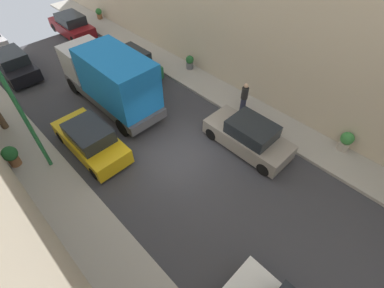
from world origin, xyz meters
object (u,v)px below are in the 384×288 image
object	(u,v)px
parked_car_left_3	(13,64)
parked_car_right_4	(72,25)
delivery_truck	(110,79)
potted_plant_3	(190,62)
potted_plant_1	(346,141)
parked_car_right_3	(132,63)
lamp_post	(10,92)
parked_car_left_2	(91,140)
parked_car_right_2	(249,136)
potted_plant_2	(11,155)
pedestrian	(244,97)
potted_plant_5	(99,13)

from	to	relation	value
parked_car_left_3	parked_car_right_4	distance (m)	6.01
delivery_truck	potted_plant_3	bearing A→B (deg)	-2.33
potted_plant_1	parked_car_right_4	bearing A→B (deg)	98.50
parked_car_right_3	lamp_post	distance (m)	8.87
parked_car_right_4	lamp_post	bearing A→B (deg)	-122.58
potted_plant_1	lamp_post	xyz separation A→B (m)	(-10.33, 8.83, 3.43)
parked_car_left_3	parked_car_right_3	xyz separation A→B (m)	(5.40, -5.07, 0.00)
parked_car_left_2	parked_car_left_3	xyz separation A→B (m)	(0.00, 9.30, 0.00)
parked_car_left_2	delivery_truck	bearing A→B (deg)	37.97
parked_car_right_2	potted_plant_2	xyz separation A→B (m)	(-8.40, 6.58, 0.01)
parked_car_left_3	potted_plant_3	xyz separation A→B (m)	(8.24, -7.41, -0.10)
parked_car_left_2	potted_plant_3	size ratio (longest dim) A/B	4.79
parked_car_left_2	lamp_post	distance (m)	3.92
parked_car_right_2	potted_plant_3	size ratio (longest dim) A/B	4.79
potted_plant_1	potted_plant_3	xyz separation A→B (m)	(-0.19, 10.20, -0.06)
potted_plant_3	lamp_post	world-z (taller)	lamp_post
parked_car_right_4	parked_car_left_2	bearing A→B (deg)	-114.35
parked_car_right_3	potted_plant_2	world-z (taller)	parked_car_right_3
parked_car_right_2	potted_plant_3	world-z (taller)	parked_car_right_2
parked_car_right_2	pedestrian	distance (m)	2.62
delivery_truck	pedestrian	distance (m)	7.05
parked_car_left_2	potted_plant_3	bearing A→B (deg)	12.86
pedestrian	potted_plant_1	world-z (taller)	pedestrian
parked_car_right_3	potted_plant_3	size ratio (longest dim) A/B	4.79
parked_car_left_2	parked_car_right_3	xyz separation A→B (m)	(5.40, 4.23, 0.00)
parked_car_left_2	parked_car_left_3	world-z (taller)	same
parked_car_right_3	delivery_truck	bearing A→B (deg)	-141.82
parked_car_right_2	pedestrian	world-z (taller)	pedestrian
pedestrian	potted_plant_5	size ratio (longest dim) A/B	2.09
pedestrian	potted_plant_3	world-z (taller)	pedestrian
potted_plant_1	parked_car_left_2	bearing A→B (deg)	135.37
parked_car_right_4	potted_plant_2	world-z (taller)	parked_car_right_4
parked_car_right_2	pedestrian	xyz separation A→B (m)	(1.89, 1.79, 0.35)
potted_plant_5	potted_plant_1	bearing A→B (deg)	-89.66
parked_car_right_4	potted_plant_1	distance (m)	20.48
parked_car_left_2	potted_plant_3	xyz separation A→B (m)	(8.24, 1.88, -0.10)
potted_plant_5	lamp_post	xyz separation A→B (m)	(-10.20, -12.33, 3.52)
lamp_post	parked_car_left_2	bearing A→B (deg)	-14.98
parked_car_left_2	parked_car_right_4	size ratio (longest dim) A/B	1.00
parked_car_left_2	parked_car_right_2	distance (m)	7.35
potted_plant_1	lamp_post	world-z (taller)	lamp_post
parked_car_right_3	parked_car_left_2	bearing A→B (deg)	-141.93
parked_car_left_3	parked_car_right_4	size ratio (longest dim) A/B	1.00
potted_plant_1	potted_plant_3	size ratio (longest dim) A/B	1.12
parked_car_right_3	potted_plant_5	bearing A→B (deg)	71.38
parked_car_left_2	parked_car_right_2	xyz separation A→B (m)	(5.40, -4.99, 0.00)
parked_car_left_2	pedestrian	size ratio (longest dim) A/B	2.44
potted_plant_2	potted_plant_5	size ratio (longest dim) A/B	1.26
parked_car_left_3	lamp_post	size ratio (longest dim) A/B	0.69
potted_plant_2	potted_plant_3	xyz separation A→B (m)	(11.24, 0.29, -0.12)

